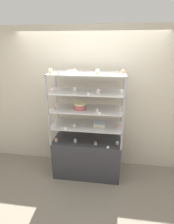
# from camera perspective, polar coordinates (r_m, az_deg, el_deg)

# --- Properties ---
(ground_plane) EXTENTS (20.00, 20.00, 0.00)m
(ground_plane) POSITION_cam_1_polar(r_m,az_deg,el_deg) (3.54, 0.00, -19.08)
(ground_plane) COLOR gray
(back_wall) EXTENTS (8.00, 0.05, 2.60)m
(back_wall) POSITION_cam_1_polar(r_m,az_deg,el_deg) (3.26, 0.94, 3.50)
(back_wall) COLOR beige
(back_wall) RESTS_ON ground_plane
(display_base) EXTENTS (1.18, 0.51, 0.71)m
(display_base) POSITION_cam_1_polar(r_m,az_deg,el_deg) (3.32, 0.00, -14.35)
(display_base) COLOR #333338
(display_base) RESTS_ON ground_plane
(display_riser_lower) EXTENTS (1.18, 0.51, 0.29)m
(display_riser_lower) POSITION_cam_1_polar(r_m,az_deg,el_deg) (3.00, 0.00, -4.48)
(display_riser_lower) COLOR #99999E
(display_riser_lower) RESTS_ON display_base
(display_riser_middle) EXTENTS (1.18, 0.51, 0.29)m
(display_riser_middle) POSITION_cam_1_polar(r_m,az_deg,el_deg) (2.89, 0.00, 0.75)
(display_riser_middle) COLOR #99999E
(display_riser_middle) RESTS_ON display_riser_lower
(display_riser_upper) EXTENTS (1.18, 0.51, 0.29)m
(display_riser_upper) POSITION_cam_1_polar(r_m,az_deg,el_deg) (2.80, 0.00, 6.35)
(display_riser_upper) COLOR #99999E
(display_riser_upper) RESTS_ON display_riser_middle
(display_riser_top) EXTENTS (1.18, 0.51, 0.29)m
(display_riser_top) POSITION_cam_1_polar(r_m,az_deg,el_deg) (2.74, 0.00, 12.26)
(display_riser_top) COLOR #99999E
(display_riser_top) RESTS_ON display_riser_upper
(layer_cake_centerpiece) EXTENTS (0.20, 0.20, 0.10)m
(layer_cake_centerpiece) POSITION_cam_1_polar(r_m,az_deg,el_deg) (2.85, -2.34, 1.91)
(layer_cake_centerpiece) COLOR #C66660
(layer_cake_centerpiece) RESTS_ON display_riser_middle
(sheet_cake_frosted) EXTENTS (0.19, 0.14, 0.06)m
(sheet_cake_frosted) POSITION_cam_1_polar(r_m,az_deg,el_deg) (2.94, 4.08, -4.08)
(sheet_cake_frosted) COLOR beige
(sheet_cake_frosted) RESTS_ON display_riser_lower
(cupcake_0) EXTENTS (0.05, 0.05, 0.07)m
(cupcake_0) POSITION_cam_1_polar(r_m,az_deg,el_deg) (3.11, -10.06, -8.96)
(cupcake_0) COLOR beige
(cupcake_0) RESTS_ON display_base
(cupcake_1) EXTENTS (0.05, 0.05, 0.07)m
(cupcake_1) POSITION_cam_1_polar(r_m,az_deg,el_deg) (3.05, -3.91, -9.23)
(cupcake_1) COLOR beige
(cupcake_1) RESTS_ON display_base
(cupcake_2) EXTENTS (0.05, 0.05, 0.07)m
(cupcake_2) POSITION_cam_1_polar(r_m,az_deg,el_deg) (2.98, 2.82, -9.96)
(cupcake_2) COLOR white
(cupcake_2) RESTS_ON display_base
(cupcake_3) EXTENTS (0.05, 0.05, 0.07)m
(cupcake_3) POSITION_cam_1_polar(r_m,az_deg,el_deg) (3.02, 9.81, -9.89)
(cupcake_3) COLOR #CCB28C
(cupcake_3) RESTS_ON display_base
(price_tag_0) EXTENTS (0.04, 0.00, 0.04)m
(price_tag_0) POSITION_cam_1_polar(r_m,az_deg,el_deg) (2.89, 6.82, -11.39)
(price_tag_0) COLOR white
(price_tag_0) RESTS_ON display_base
(cupcake_4) EXTENTS (0.06, 0.06, 0.07)m
(cupcake_4) POSITION_cam_1_polar(r_m,az_deg,el_deg) (2.98, -10.53, -4.02)
(cupcake_4) COLOR white
(cupcake_4) RESTS_ON display_riser_lower
(cupcake_5) EXTENTS (0.06, 0.06, 0.07)m
(cupcake_5) POSITION_cam_1_polar(r_m,az_deg,el_deg) (2.89, -4.16, -4.49)
(cupcake_5) COLOR #CCB28C
(cupcake_5) RESTS_ON display_riser_lower
(cupcake_6) EXTENTS (0.06, 0.06, 0.07)m
(cupcake_6) POSITION_cam_1_polar(r_m,az_deg,el_deg) (2.91, 10.11, -4.59)
(cupcake_6) COLOR white
(cupcake_6) RESTS_ON display_riser_lower
(price_tag_1) EXTENTS (0.04, 0.00, 0.04)m
(price_tag_1) POSITION_cam_1_polar(r_m,az_deg,el_deg) (2.83, -7.06, -5.39)
(price_tag_1) COLOR white
(price_tag_1) RESTS_ON display_riser_lower
(cupcake_7) EXTENTS (0.05, 0.05, 0.06)m
(cupcake_7) POSITION_cam_1_polar(r_m,az_deg,el_deg) (2.92, -10.80, 1.57)
(cupcake_7) COLOR white
(cupcake_7) RESTS_ON display_riser_middle
(cupcake_8) EXTENTS (0.05, 0.05, 0.06)m
(cupcake_8) POSITION_cam_1_polar(r_m,az_deg,el_deg) (2.73, 3.26, 0.54)
(cupcake_8) COLOR white
(cupcake_8) RESTS_ON display_riser_middle
(cupcake_9) EXTENTS (0.05, 0.05, 0.06)m
(cupcake_9) POSITION_cam_1_polar(r_m,az_deg,el_deg) (2.81, 10.59, 0.77)
(cupcake_9) COLOR white
(cupcake_9) RESTS_ON display_riser_middle
(price_tag_2) EXTENTS (0.04, 0.00, 0.04)m
(price_tag_2) POSITION_cam_1_polar(r_m,az_deg,el_deg) (2.63, 4.10, -0.43)
(price_tag_2) COLOR white
(price_tag_2) RESTS_ON display_riser_middle
(cupcake_10) EXTENTS (0.06, 0.06, 0.08)m
(cupcake_10) POSITION_cam_1_polar(r_m,az_deg,el_deg) (2.78, -11.36, 6.95)
(cupcake_10) COLOR beige
(cupcake_10) RESTS_ON display_riser_upper
(cupcake_11) EXTENTS (0.06, 0.06, 0.08)m
(cupcake_11) POSITION_cam_1_polar(r_m,az_deg,el_deg) (2.78, -4.04, 7.32)
(cupcake_11) COLOR beige
(cupcake_11) RESTS_ON display_riser_upper
(cupcake_12) EXTENTS (0.06, 0.06, 0.08)m
(cupcake_12) POSITION_cam_1_polar(r_m,az_deg,el_deg) (2.68, 3.77, 6.79)
(cupcake_12) COLOR beige
(cupcake_12) RESTS_ON display_riser_upper
(cupcake_13) EXTENTS (0.06, 0.06, 0.08)m
(cupcake_13) POSITION_cam_1_polar(r_m,az_deg,el_deg) (2.69, 11.16, 6.50)
(cupcake_13) COLOR beige
(cupcake_13) RESTS_ON display_riser_upper
(price_tag_3) EXTENTS (0.04, 0.00, 0.04)m
(price_tag_3) POSITION_cam_1_polar(r_m,az_deg,el_deg) (2.56, 0.42, 5.85)
(price_tag_3) COLOR white
(price_tag_3) RESTS_ON display_riser_upper
(cupcake_14) EXTENTS (0.06, 0.06, 0.08)m
(cupcake_14) POSITION_cam_1_polar(r_m,az_deg,el_deg) (2.75, -11.84, 12.97)
(cupcake_14) COLOR #CCB28C
(cupcake_14) RESTS_ON display_riser_top
(cupcake_15) EXTENTS (0.06, 0.06, 0.08)m
(cupcake_15) POSITION_cam_1_polar(r_m,az_deg,el_deg) (2.63, -4.05, 13.02)
(cupcake_15) COLOR white
(cupcake_15) RESTS_ON display_riser_top
(cupcake_16) EXTENTS (0.06, 0.06, 0.08)m
(cupcake_16) POSITION_cam_1_polar(r_m,az_deg,el_deg) (2.63, 3.45, 13.03)
(cupcake_16) COLOR #CCB28C
(cupcake_16) RESTS_ON display_riser_top
(cupcake_17) EXTENTS (0.06, 0.06, 0.08)m
(cupcake_17) POSITION_cam_1_polar(r_m,az_deg,el_deg) (2.61, 11.64, 12.57)
(cupcake_17) COLOR beige
(cupcake_17) RESTS_ON display_riser_top
(price_tag_4) EXTENTS (0.04, 0.00, 0.04)m
(price_tag_4) POSITION_cam_1_polar(r_m,az_deg,el_deg) (2.59, -9.27, 12.35)
(price_tag_4) COLOR white
(price_tag_4) RESTS_ON display_riser_top
(donut_glazed) EXTENTS (0.13, 0.13, 0.04)m
(donut_glazed) POSITION_cam_1_polar(r_m,az_deg,el_deg) (2.78, -5.36, 13.03)
(donut_glazed) COLOR #EFE5CC
(donut_glazed) RESTS_ON display_riser_top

